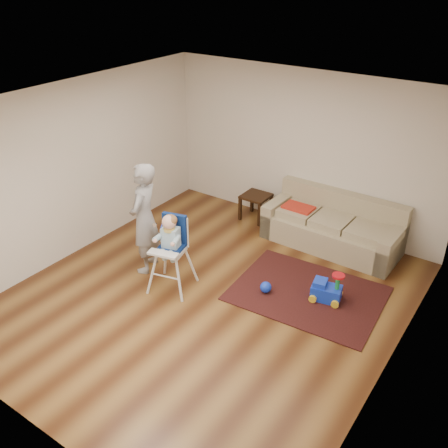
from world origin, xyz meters
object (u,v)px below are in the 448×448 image
Objects in this scene: ride_on_toy at (327,286)px; toy_ball at (266,287)px; high_chair at (171,254)px; sofa at (332,223)px; adult at (144,219)px; side_table at (256,207)px.

toy_ball is (-0.77, -0.34, -0.14)m from ride_on_toy.
toy_ball is 0.14× the size of high_chair.
ride_on_toy is at bearing -66.86° from sofa.
adult is at bearing -131.35° from sofa.
adult reaches higher than toy_ball.
toy_ball is at bearing -54.82° from side_table.
toy_ball is 0.10× the size of adult.
adult reaches higher than ride_on_toy.
side_table is 2.53m from high_chair.
adult is (-2.59, -0.80, 0.61)m from ride_on_toy.
side_table is 0.27× the size of adult.
side_table is at bearing 131.59° from ride_on_toy.
high_chair is at bearing -151.78° from toy_ball.
sofa is 2.76m from high_chair.
side_table is 2.29m from toy_ball.
sofa reaches higher than side_table.
high_chair reaches higher than toy_ball.
adult is (-0.50, -2.33, 0.62)m from side_table.
sofa is 1.54m from side_table.
ride_on_toy is at bearing -36.27° from side_table.
toy_ball is (1.32, -1.87, -0.14)m from side_table.
high_chair is at bearing -86.91° from side_table.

